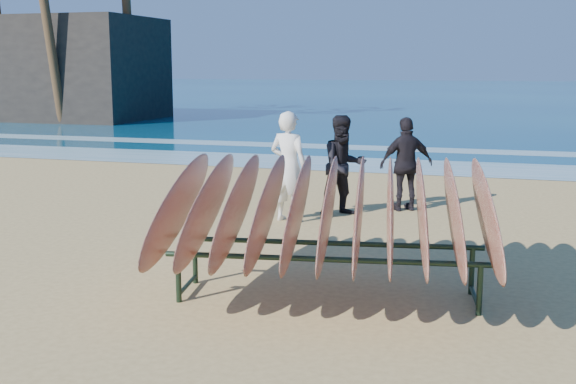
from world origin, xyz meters
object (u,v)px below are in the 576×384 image
object	(u,v)px
person_dark_b	(406,164)
person_dark_a	(343,166)
surfboard_rack	(328,210)
building	(44,69)
person_white	(289,167)

from	to	relation	value
person_dark_b	person_dark_a	bearing A→B (deg)	6.70
surfboard_rack	building	xyz separation A→B (m)	(-17.78, 20.85, 1.25)
person_white	person_dark_a	size ratio (longest dim) A/B	1.06
surfboard_rack	person_dark_b	bearing A→B (deg)	78.98
person_dark_a	person_dark_b	distance (m)	1.12
person_white	person_dark_a	xyz separation A→B (m)	(0.70, 0.67, -0.05)
building	person_dark_a	bearing A→B (deg)	-44.45
surfboard_rack	person_white	bearing A→B (deg)	103.68
surfboard_rack	person_dark_b	world-z (taller)	person_dark_b
surfboard_rack	person_white	world-z (taller)	person_white
person_dark_b	surfboard_rack	bearing A→B (deg)	58.60
person_dark_a	person_dark_b	bearing A→B (deg)	-2.20
person_white	person_dark_b	xyz separation A→B (m)	(1.61, 1.33, -0.08)
person_white	building	xyz separation A→B (m)	(-16.36, 17.41, 1.33)
person_dark_b	person_white	bearing A→B (deg)	10.29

